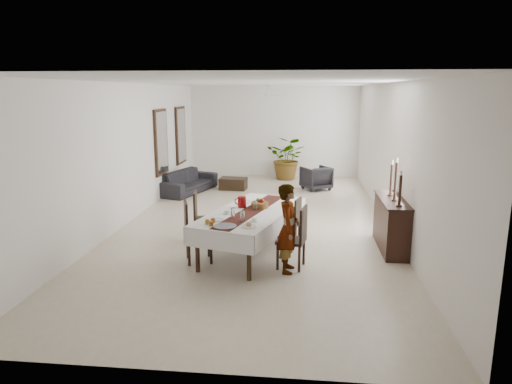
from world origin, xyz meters
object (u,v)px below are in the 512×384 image
object	(u,v)px
woman	(288,228)
sideboard_body	(391,225)
sofa	(188,182)
red_pitcher	(242,202)
dining_table_top	(252,213)

from	to	relation	value
woman	sideboard_body	world-z (taller)	woman
woman	sofa	xyz separation A→B (m)	(-3.25, 5.97, -0.44)
red_pitcher	sofa	distance (m)	5.44
sideboard_body	sofa	distance (m)	6.95
dining_table_top	sideboard_body	bearing A→B (deg)	27.14
red_pitcher	sideboard_body	xyz separation A→B (m)	(2.88, 0.27, -0.45)
dining_table_top	red_pitcher	size ratio (longest dim) A/B	12.00
woman	sideboard_body	size ratio (longest dim) A/B	0.95
sideboard_body	red_pitcher	bearing A→B (deg)	-174.58
woman	sideboard_body	bearing A→B (deg)	-53.58
sideboard_body	sofa	bearing A→B (deg)	138.44
woman	sofa	world-z (taller)	woman
dining_table_top	sideboard_body	size ratio (longest dim) A/B	1.62
dining_table_top	sideboard_body	distance (m)	2.73
red_pitcher	woman	distance (m)	1.44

